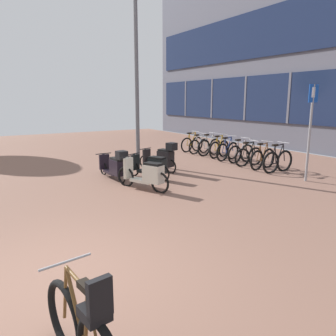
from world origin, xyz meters
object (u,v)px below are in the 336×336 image
bicycle_rack_03 (241,153)px  bicycle_rack_00 (278,161)px  bicycle_foreground (79,335)px  bicycle_rack_07 (199,146)px  scooter_extra (152,167)px  bicycle_rack_05 (219,149)px  parking_sign (311,123)px  bicycle_rack_04 (228,151)px  scooter_near (162,158)px  bicycle_rack_08 (192,144)px  scooter_far (146,175)px  scooter_mid (115,166)px  lamp_post (136,61)px  bicycle_rack_01 (263,159)px  bicycle_rack_02 (249,156)px  bicycle_rack_06 (209,147)px

bicycle_rack_03 → bicycle_rack_00: bearing=-95.5°
bicycle_rack_00 → bicycle_foreground: bearing=-149.6°
bicycle_rack_07 → scooter_extra: bicycle_rack_07 is taller
bicycle_rack_05 → parking_sign: (-0.49, -4.52, 1.35)m
bicycle_rack_03 → scooter_extra: size_ratio=0.89×
bicycle_rack_05 → bicycle_rack_04: bearing=-99.9°
scooter_near → scooter_extra: (-0.80, -0.72, -0.08)m
bicycle_rack_08 → parking_sign: size_ratio=0.48×
bicycle_rack_03 → bicycle_rack_04: size_ratio=0.98×
bicycle_rack_00 → bicycle_rack_08: 5.14m
bicycle_rack_04 → scooter_far: 5.37m
bicycle_rack_00 → scooter_extra: bicycle_rack_00 is taller
scooter_mid → lamp_post: bearing=48.0°
lamp_post → bicycle_foreground: bearing=-119.4°
bicycle_rack_05 → bicycle_rack_00: bearing=-93.5°
bicycle_rack_01 → bicycle_rack_07: bearing=88.0°
lamp_post → bicycle_rack_01: bearing=-41.5°
bicycle_rack_02 → bicycle_rack_07: size_ratio=1.01×
bicycle_rack_07 → bicycle_rack_08: bearing=84.8°
bicycle_foreground → scooter_extra: bearing=56.5°
scooter_near → lamp_post: bearing=94.5°
bicycle_rack_05 → scooter_mid: 5.44m
bicycle_rack_04 → bicycle_rack_01: bearing=-93.0°
bicycle_rack_03 → scooter_mid: bearing=-178.1°
bicycle_rack_02 → bicycle_rack_07: bicycle_rack_02 is taller
bicycle_rack_01 → bicycle_rack_02: 0.64m
bicycle_rack_05 → lamp_post: lamp_post is taller
bicycle_rack_00 → scooter_far: bearing=176.5°
bicycle_rack_02 → bicycle_rack_08: 3.86m
lamp_post → bicycle_rack_05: bearing=-6.4°
bicycle_rack_06 → bicycle_rack_07: bearing=96.3°
scooter_extra → scooter_far: bearing=-125.0°
scooter_near → scooter_mid: scooter_near is taller
bicycle_rack_06 → scooter_far: bearing=-144.4°
bicycle_rack_06 → bicycle_rack_08: bearing=90.6°
scooter_near → lamp_post: (-0.12, 1.56, 3.22)m
bicycle_rack_06 → bicycle_rack_07: size_ratio=1.08×
bicycle_rack_04 → bicycle_rack_00: bearing=-91.9°
bicycle_rack_07 → scooter_mid: 5.85m
bicycle_rack_06 → scooter_mid: size_ratio=0.78×
bicycle_rack_05 → bicycle_rack_06: bicycle_rack_06 is taller
bicycle_rack_00 → lamp_post: lamp_post is taller
bicycle_rack_00 → scooter_extra: bearing=161.8°
bicycle_rack_08 → scooter_mid: bearing=-147.0°
bicycle_rack_05 → bicycle_rack_08: size_ratio=0.99×
bicycle_rack_05 → scooter_far: (-4.97, -2.92, 0.06)m
lamp_post → scooter_mid: bearing=-132.0°
bicycle_rack_01 → bicycle_rack_03: 1.30m
bicycle_rack_00 → bicycle_rack_03: 1.94m
bicycle_rack_04 → bicycle_rack_07: 1.93m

